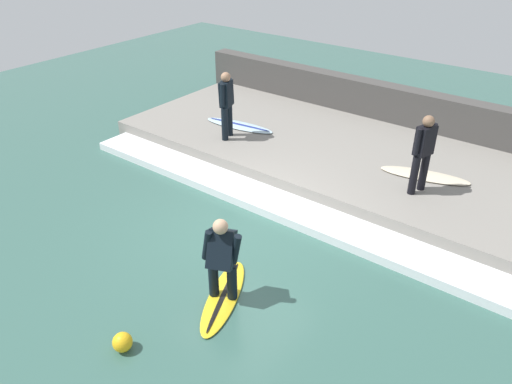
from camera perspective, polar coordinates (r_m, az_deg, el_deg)
ground_plane at (r=9.91m, az=-1.48°, el=-4.48°), size 28.00×28.00×0.00m
concrete_ledge at (r=12.53m, az=9.24°, el=4.19°), size 4.40×11.22×0.43m
back_wall at (r=14.40m, az=14.22°, el=9.24°), size 0.50×11.78×1.38m
wave_foam_crest at (r=10.60m, az=2.21°, el=-1.37°), size 0.88×10.66×0.19m
surfboard_riding at (r=8.39m, az=-3.74°, el=-11.85°), size 1.91×1.18×0.07m
surfer_riding at (r=7.85m, az=-3.95°, el=-7.26°), size 0.60×0.65×1.48m
surfer_waiting_near at (r=12.48m, az=-3.40°, el=10.25°), size 0.55×0.36×1.69m
surfboard_waiting_near at (r=13.46m, az=-1.94°, el=7.62°), size 0.77×2.06×0.07m
surfer_waiting_far at (r=10.48m, az=18.57°, el=4.55°), size 0.54×0.34×1.67m
surfboard_waiting_far at (r=11.52m, az=18.71°, el=1.82°), size 0.97×1.98×0.06m
marker_buoy at (r=7.77m, az=-15.02°, el=-16.24°), size 0.29×0.29×0.29m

